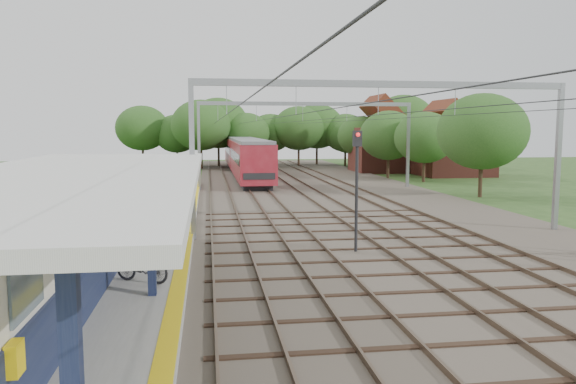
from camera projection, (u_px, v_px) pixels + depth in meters
ballast_bed at (325, 196)px, 40.42m from camera, size 18.00×90.00×0.10m
platform at (132, 244)px, 23.04m from camera, size 5.00×52.00×0.35m
yellow_stripe at (187, 238)px, 23.34m from camera, size 0.45×52.00×0.01m
station_building at (46, 230)px, 15.75m from camera, size 3.41×18.00×3.40m
canopy at (76, 176)px, 14.75m from camera, size 6.40×20.00×3.44m
rail_tracks at (291, 195)px, 40.05m from camera, size 11.80×88.00×0.15m
catenary_system at (332, 119)px, 35.08m from camera, size 17.22×88.00×7.00m
tree_band at (277, 128)px, 66.52m from camera, size 31.72×30.88×8.82m
house_near at (454, 147)px, 58.22m from camera, size 7.00×6.12×7.89m
house_far at (389, 143)px, 63.39m from camera, size 8.00×6.12×8.66m
person at (141, 217)px, 22.58m from camera, size 0.75×0.52×1.96m
bicycle at (142, 264)px, 16.58m from camera, size 1.84×1.36×1.10m
train at (244, 154)px, 60.15m from camera, size 2.91×36.22×3.82m
signal_post at (357, 174)px, 21.63m from camera, size 0.33×0.28×4.81m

